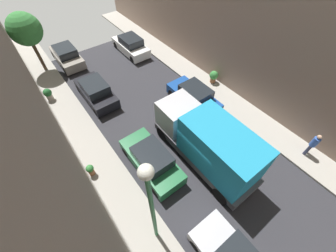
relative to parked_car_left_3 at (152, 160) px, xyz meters
The scene contains 15 objects.
ground 3.14m from the parked_car_left_3, 28.07° to the right, with size 32.00×32.00×0.00m, color #2D2D33.
sidewalk_left 2.79m from the parked_car_left_3, 147.95° to the right, with size 2.00×44.00×0.15m, color #A8A399.
sidewalk_right 7.86m from the parked_car_left_3, 10.59° to the right, with size 2.00×44.00×0.15m, color #A8A399.
parked_car_left_3 is the anchor object (origin of this frame).
parked_car_left_4 7.29m from the parked_car_left_3, 90.00° to the left, with size 1.78×4.20×1.57m.
parked_car_left_5 13.28m from the parked_car_left_3, 90.00° to the left, with size 1.78×4.20×1.57m.
parked_car_right_1 5.95m from the parked_car_left_3, 24.81° to the left, with size 1.78×4.20×1.57m.
parked_car_right_2 12.56m from the parked_car_left_3, 64.54° to the left, with size 1.78×4.20×1.57m.
delivery_truck 3.27m from the parked_car_left_3, 29.13° to the right, with size 2.26×6.60×3.38m.
pedestrian 9.27m from the parked_car_left_3, 31.99° to the right, with size 0.40×0.36×1.72m.
street_tree_0 13.83m from the parked_car_left_3, 98.66° to the left, with size 2.40×2.40×4.68m.
potted_plant_0 8.90m from the parked_car_left_3, 22.09° to the left, with size 0.68×0.68×1.00m.
potted_plant_2 9.67m from the parked_car_left_3, 107.41° to the left, with size 0.58×0.58×0.94m.
potted_plant_3 3.39m from the parked_car_left_3, 151.81° to the left, with size 0.42×0.42×0.80m.
lamp_post 5.09m from the parked_car_left_3, 121.33° to the right, with size 0.44×0.44×6.38m.
Camera 1 is at (-5.62, -3.91, 10.94)m, focal length 22.38 mm.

